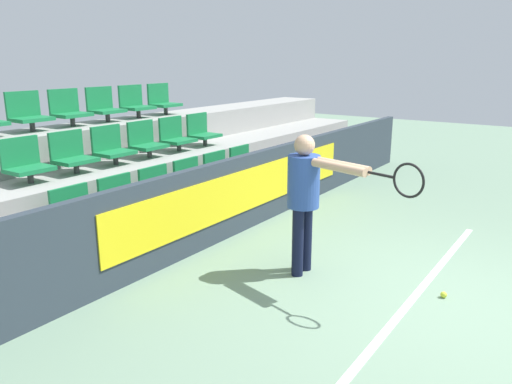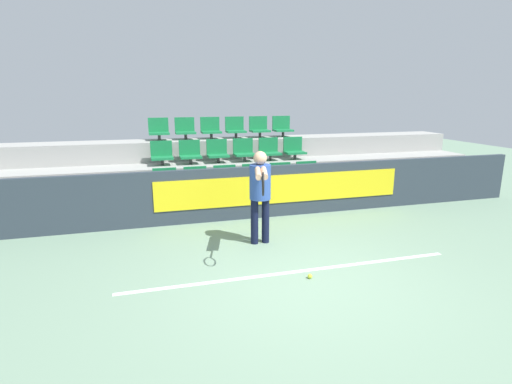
# 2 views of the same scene
# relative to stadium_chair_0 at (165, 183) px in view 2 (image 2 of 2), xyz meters

# --- Properties ---
(ground_plane) EXTENTS (30.00, 30.00, 0.00)m
(ground_plane) POSITION_rel_stadium_chair_0_xyz_m (1.60, -3.66, -0.71)
(ground_plane) COLOR gray
(court_baseline) EXTENTS (4.99, 0.08, 0.01)m
(court_baseline) POSITION_rel_stadium_chair_0_xyz_m (1.60, -3.34, -0.71)
(court_baseline) COLOR white
(court_baseline) RESTS_ON ground
(barrier_wall) EXTENTS (12.96, 0.14, 1.08)m
(barrier_wall) POSITION_rel_stadium_chair_0_xyz_m (1.62, -0.64, -0.17)
(barrier_wall) COLOR #2D3842
(barrier_wall) RESTS_ON ground
(bleacher_tier_front) EXTENTS (12.56, 0.89, 0.47)m
(bleacher_tier_front) POSITION_rel_stadium_chair_0_xyz_m (1.60, -0.11, -0.48)
(bleacher_tier_front) COLOR #9E9E99
(bleacher_tier_front) RESTS_ON ground
(bleacher_tier_middle) EXTENTS (12.56, 0.89, 0.94)m
(bleacher_tier_middle) POSITION_rel_stadium_chair_0_xyz_m (1.60, 0.78, -0.24)
(bleacher_tier_middle) COLOR #9E9E99
(bleacher_tier_middle) RESTS_ON ground
(bleacher_tier_back) EXTENTS (12.56, 0.89, 1.41)m
(bleacher_tier_back) POSITION_rel_stadium_chair_0_xyz_m (1.60, 1.67, -0.01)
(bleacher_tier_back) COLOR #9E9E99
(bleacher_tier_back) RESTS_ON ground
(stadium_chair_0) EXTENTS (0.49, 0.38, 0.54)m
(stadium_chair_0) POSITION_rel_stadium_chair_0_xyz_m (0.00, 0.00, 0.00)
(stadium_chair_0) COLOR #333333
(stadium_chair_0) RESTS_ON bleacher_tier_front
(stadium_chair_1) EXTENTS (0.49, 0.38, 0.54)m
(stadium_chair_1) POSITION_rel_stadium_chair_0_xyz_m (0.64, 0.00, 0.00)
(stadium_chair_1) COLOR #333333
(stadium_chair_1) RESTS_ON bleacher_tier_front
(stadium_chair_2) EXTENTS (0.49, 0.38, 0.54)m
(stadium_chair_2) POSITION_rel_stadium_chair_0_xyz_m (1.28, 0.00, 0.00)
(stadium_chair_2) COLOR #333333
(stadium_chair_2) RESTS_ON bleacher_tier_front
(stadium_chair_3) EXTENTS (0.49, 0.38, 0.54)m
(stadium_chair_3) POSITION_rel_stadium_chair_0_xyz_m (1.92, 0.00, 0.00)
(stadium_chair_3) COLOR #333333
(stadium_chair_3) RESTS_ON bleacher_tier_front
(stadium_chair_4) EXTENTS (0.49, 0.38, 0.54)m
(stadium_chair_4) POSITION_rel_stadium_chair_0_xyz_m (2.56, 0.00, 0.00)
(stadium_chair_4) COLOR #333333
(stadium_chair_4) RESTS_ON bleacher_tier_front
(stadium_chair_5) EXTENTS (0.49, 0.38, 0.54)m
(stadium_chair_5) POSITION_rel_stadium_chair_0_xyz_m (3.19, 0.00, 0.00)
(stadium_chair_5) COLOR #333333
(stadium_chair_5) RESTS_ON bleacher_tier_front
(stadium_chair_6) EXTENTS (0.49, 0.38, 0.54)m
(stadium_chair_6) POSITION_rel_stadium_chair_0_xyz_m (0.00, 0.89, 0.47)
(stadium_chair_6) COLOR #333333
(stadium_chair_6) RESTS_ON bleacher_tier_middle
(stadium_chair_7) EXTENTS (0.49, 0.38, 0.54)m
(stadium_chair_7) POSITION_rel_stadium_chair_0_xyz_m (0.64, 0.89, 0.47)
(stadium_chair_7) COLOR #333333
(stadium_chair_7) RESTS_ON bleacher_tier_middle
(stadium_chair_8) EXTENTS (0.49, 0.38, 0.54)m
(stadium_chair_8) POSITION_rel_stadium_chair_0_xyz_m (1.28, 0.89, 0.47)
(stadium_chair_8) COLOR #333333
(stadium_chair_8) RESTS_ON bleacher_tier_middle
(stadium_chair_9) EXTENTS (0.49, 0.38, 0.54)m
(stadium_chair_9) POSITION_rel_stadium_chair_0_xyz_m (1.92, 0.89, 0.47)
(stadium_chair_9) COLOR #333333
(stadium_chair_9) RESTS_ON bleacher_tier_middle
(stadium_chair_10) EXTENTS (0.49, 0.38, 0.54)m
(stadium_chair_10) POSITION_rel_stadium_chair_0_xyz_m (2.56, 0.89, 0.47)
(stadium_chair_10) COLOR #333333
(stadium_chair_10) RESTS_ON bleacher_tier_middle
(stadium_chair_11) EXTENTS (0.49, 0.38, 0.54)m
(stadium_chair_11) POSITION_rel_stadium_chair_0_xyz_m (3.19, 0.89, 0.47)
(stadium_chair_11) COLOR #333333
(stadium_chair_11) RESTS_ON bleacher_tier_middle
(stadium_chair_12) EXTENTS (0.49, 0.38, 0.54)m
(stadium_chair_12) POSITION_rel_stadium_chair_0_xyz_m (0.00, 1.78, 0.94)
(stadium_chair_12) COLOR #333333
(stadium_chair_12) RESTS_ON bleacher_tier_back
(stadium_chair_13) EXTENTS (0.49, 0.38, 0.54)m
(stadium_chair_13) POSITION_rel_stadium_chair_0_xyz_m (0.64, 1.78, 0.94)
(stadium_chair_13) COLOR #333333
(stadium_chair_13) RESTS_ON bleacher_tier_back
(stadium_chair_14) EXTENTS (0.49, 0.38, 0.54)m
(stadium_chair_14) POSITION_rel_stadium_chair_0_xyz_m (1.28, 1.78, 0.94)
(stadium_chair_14) COLOR #333333
(stadium_chair_14) RESTS_ON bleacher_tier_back
(stadium_chair_15) EXTENTS (0.49, 0.38, 0.54)m
(stadium_chair_15) POSITION_rel_stadium_chair_0_xyz_m (1.92, 1.78, 0.94)
(stadium_chair_15) COLOR #333333
(stadium_chair_15) RESTS_ON bleacher_tier_back
(stadium_chair_16) EXTENTS (0.49, 0.38, 0.54)m
(stadium_chair_16) POSITION_rel_stadium_chair_0_xyz_m (2.56, 1.78, 0.94)
(stadium_chair_16) COLOR #333333
(stadium_chair_16) RESTS_ON bleacher_tier_back
(stadium_chair_17) EXTENTS (0.49, 0.38, 0.54)m
(stadium_chair_17) POSITION_rel_stadium_chair_0_xyz_m (3.19, 1.78, 0.94)
(stadium_chair_17) COLOR #333333
(stadium_chair_17) RESTS_ON bleacher_tier_back
(tennis_player) EXTENTS (0.56, 1.59, 1.59)m
(tennis_player) POSITION_rel_stadium_chair_0_xyz_m (1.43, -2.14, 0.28)
(tennis_player) COLOR black
(tennis_player) RESTS_ON ground
(tennis_ball) EXTENTS (0.07, 0.07, 0.07)m
(tennis_ball) POSITION_rel_stadium_chair_0_xyz_m (1.72, -3.59, -0.68)
(tennis_ball) COLOR #CCDB33
(tennis_ball) RESTS_ON ground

